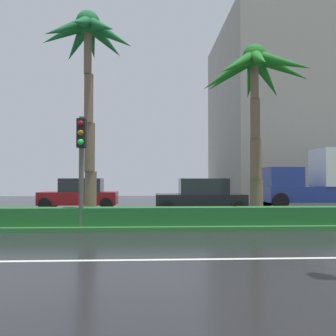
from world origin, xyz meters
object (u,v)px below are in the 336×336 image
at_px(palm_tree_centre, 88,49).
at_px(car_in_traffic_leading, 80,194).
at_px(palm_tree_centre_right, 255,80).
at_px(traffic_signal_median_right, 81,151).
at_px(car_in_traffic_second, 201,197).
at_px(box_truck_following, 320,181).

bearing_deg(palm_tree_centre, car_in_traffic_leading, 102.83).
relative_size(palm_tree_centre, palm_tree_centre_right, 1.17).
bearing_deg(traffic_signal_median_right, palm_tree_centre, 93.41).
relative_size(palm_tree_centre, car_in_traffic_second, 1.84).
bearing_deg(palm_tree_centre_right, traffic_signal_median_right, -164.49).
xyz_separation_m(palm_tree_centre_right, box_truck_following, (5.89, 7.13, -3.99)).
relative_size(car_in_traffic_second, box_truck_following, 0.67).
distance_m(palm_tree_centre_right, traffic_signal_median_right, 7.15).
height_order(palm_tree_centre_right, car_in_traffic_second, palm_tree_centre_right).
height_order(car_in_traffic_second, box_truck_following, box_truck_following).
height_order(traffic_signal_median_right, box_truck_following, traffic_signal_median_right).
bearing_deg(traffic_signal_median_right, box_truck_following, 36.07).
distance_m(palm_tree_centre, car_in_traffic_leading, 9.34).
height_order(traffic_signal_median_right, car_in_traffic_second, traffic_signal_median_right).
bearing_deg(car_in_traffic_second, palm_tree_centre, 38.80).
bearing_deg(box_truck_following, palm_tree_centre, 30.36).
bearing_deg(car_in_traffic_leading, palm_tree_centre_right, 138.52).
relative_size(traffic_signal_median_right, car_in_traffic_leading, 0.84).
height_order(palm_tree_centre, car_in_traffic_second, palm_tree_centre).
bearing_deg(car_in_traffic_leading, car_in_traffic_second, 153.10).
relative_size(palm_tree_centre_right, car_in_traffic_second, 1.57).
xyz_separation_m(car_in_traffic_leading, car_in_traffic_second, (6.46, -3.28, 0.00)).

